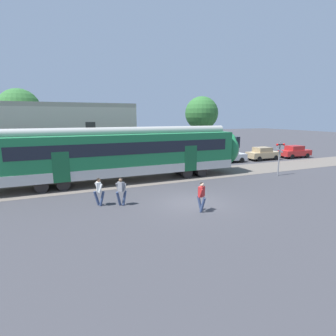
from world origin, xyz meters
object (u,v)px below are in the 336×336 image
(pedestrian_grey, at_px, (121,189))
(pedestrian_red, at_px, (201,195))
(parked_car_tan, at_px, (263,153))
(pedestrian_white, at_px, (99,190))
(parked_car_red, at_px, (295,152))
(parked_car_silver, at_px, (228,156))
(crossing_signal, at_px, (280,153))

(pedestrian_grey, relative_size, pedestrian_red, 1.00)
(pedestrian_red, relative_size, parked_car_tan, 0.42)
(pedestrian_white, bearing_deg, parked_car_red, 19.16)
(pedestrian_grey, height_order, parked_car_tan, pedestrian_grey)
(parked_car_silver, xyz_separation_m, parked_car_tan, (4.91, -0.13, 0.00))
(pedestrian_red, relative_size, parked_car_silver, 0.41)
(parked_car_red, bearing_deg, pedestrian_white, -160.84)
(pedestrian_red, relative_size, parked_car_red, 0.41)
(pedestrian_red, xyz_separation_m, crossing_signal, (10.80, 5.14, 1.05))
(pedestrian_white, xyz_separation_m, parked_car_tan, (20.66, 9.14, -0.18))
(pedestrian_red, height_order, crossing_signal, crossing_signal)
(pedestrian_white, bearing_deg, parked_car_tan, 23.86)
(pedestrian_white, height_order, parked_car_red, pedestrian_white)
(pedestrian_red, xyz_separation_m, parked_car_tan, (15.69, 12.35, -0.18))
(pedestrian_grey, distance_m, pedestrian_red, 4.66)
(pedestrian_white, xyz_separation_m, parked_car_red, (25.65, 8.91, -0.18))
(parked_car_silver, height_order, crossing_signal, crossing_signal)
(pedestrian_red, xyz_separation_m, parked_car_silver, (10.78, 12.47, -0.18))
(parked_car_tan, bearing_deg, pedestrian_grey, -153.71)
(parked_car_tan, height_order, parked_car_red, same)
(pedestrian_white, bearing_deg, crossing_signal, 6.99)
(pedestrian_grey, height_order, parked_car_silver, pedestrian_grey)
(pedestrian_red, height_order, parked_car_tan, pedestrian_red)
(pedestrian_white, height_order, pedestrian_grey, same)
(pedestrian_red, height_order, parked_car_silver, pedestrian_red)
(pedestrian_grey, bearing_deg, parked_car_silver, 33.79)
(parked_car_red, bearing_deg, crossing_signal, -144.77)
(parked_car_tan, distance_m, parked_car_red, 5.00)
(parked_car_red, bearing_deg, parked_car_silver, 177.97)
(pedestrian_grey, height_order, pedestrian_red, same)
(pedestrian_grey, distance_m, parked_car_tan, 21.71)
(parked_car_silver, relative_size, parked_car_red, 1.00)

